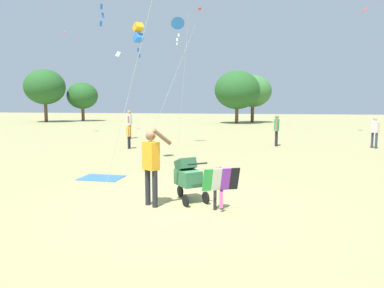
{
  "coord_description": "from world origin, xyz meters",
  "views": [
    {
      "loc": [
        1.75,
        -7.75,
        2.34
      ],
      "look_at": [
        0.26,
        0.85,
        1.3
      ],
      "focal_mm": 33.81,
      "sensor_mm": 36.0,
      "label": 1
    }
  ],
  "objects_px": {
    "person_adult_flyer": "(151,161)",
    "kite_orange_delta": "(139,33)",
    "stroller": "(188,176)",
    "kite_green_novelty": "(178,25)",
    "person_couple_left": "(277,128)",
    "child_with_butterfly_kite": "(219,183)",
    "person_kid_running": "(129,134)",
    "person_red_shirt": "(375,130)",
    "picnic_blanket": "(101,178)",
    "person_back_turned": "(129,122)"
  },
  "relations": [
    {
      "from": "person_back_turned",
      "to": "kite_green_novelty",
      "type": "bearing_deg",
      "value": -38.14
    },
    {
      "from": "person_kid_running",
      "to": "picnic_blanket",
      "type": "bearing_deg",
      "value": -77.32
    },
    {
      "from": "person_couple_left",
      "to": "person_back_turned",
      "type": "bearing_deg",
      "value": 165.06
    },
    {
      "from": "person_back_turned",
      "to": "picnic_blanket",
      "type": "relative_size",
      "value": 1.42
    },
    {
      "from": "kite_orange_delta",
      "to": "picnic_blanket",
      "type": "height_order",
      "value": "kite_orange_delta"
    },
    {
      "from": "person_adult_flyer",
      "to": "person_back_turned",
      "type": "bearing_deg",
      "value": 111.42
    },
    {
      "from": "person_kid_running",
      "to": "stroller",
      "type": "bearing_deg",
      "value": -62.48
    },
    {
      "from": "kite_orange_delta",
      "to": "person_back_turned",
      "type": "xyz_separation_m",
      "value": [
        -3.47,
        8.52,
        -3.77
      ]
    },
    {
      "from": "stroller",
      "to": "picnic_blanket",
      "type": "relative_size",
      "value": 0.83
    },
    {
      "from": "person_red_shirt",
      "to": "picnic_blanket",
      "type": "relative_size",
      "value": 1.28
    },
    {
      "from": "kite_green_novelty",
      "to": "person_kid_running",
      "type": "bearing_deg",
      "value": -141.4
    },
    {
      "from": "kite_green_novelty",
      "to": "person_kid_running",
      "type": "distance_m",
      "value": 6.13
    },
    {
      "from": "person_kid_running",
      "to": "kite_orange_delta",
      "type": "bearing_deg",
      "value": -64.54
    },
    {
      "from": "stroller",
      "to": "kite_orange_delta",
      "type": "distance_m",
      "value": 7.03
    },
    {
      "from": "child_with_butterfly_kite",
      "to": "person_couple_left",
      "type": "height_order",
      "value": "person_couple_left"
    },
    {
      "from": "child_with_butterfly_kite",
      "to": "stroller",
      "type": "distance_m",
      "value": 1.01
    },
    {
      "from": "stroller",
      "to": "kite_green_novelty",
      "type": "relative_size",
      "value": 0.16
    },
    {
      "from": "person_couple_left",
      "to": "kite_orange_delta",
      "type": "bearing_deg",
      "value": -131.28
    },
    {
      "from": "person_adult_flyer",
      "to": "picnic_blanket",
      "type": "bearing_deg",
      "value": 132.12
    },
    {
      "from": "person_adult_flyer",
      "to": "person_back_turned",
      "type": "xyz_separation_m",
      "value": [
        -5.49,
        13.99,
        0.03
      ]
    },
    {
      "from": "person_back_turned",
      "to": "stroller",
      "type": "bearing_deg",
      "value": -65.21
    },
    {
      "from": "child_with_butterfly_kite",
      "to": "person_adult_flyer",
      "type": "height_order",
      "value": "person_adult_flyer"
    },
    {
      "from": "stroller",
      "to": "person_red_shirt",
      "type": "height_order",
      "value": "person_red_shirt"
    },
    {
      "from": "person_couple_left",
      "to": "child_with_butterfly_kite",
      "type": "bearing_deg",
      "value": -99.06
    },
    {
      "from": "person_adult_flyer",
      "to": "person_couple_left",
      "type": "distance_m",
      "value": 12.11
    },
    {
      "from": "kite_green_novelty",
      "to": "person_adult_flyer",
      "type": "bearing_deg",
      "value": -81.11
    },
    {
      "from": "kite_green_novelty",
      "to": "person_back_turned",
      "type": "distance_m",
      "value": 7.06
    },
    {
      "from": "child_with_butterfly_kite",
      "to": "picnic_blanket",
      "type": "bearing_deg",
      "value": 145.41
    },
    {
      "from": "child_with_butterfly_kite",
      "to": "person_red_shirt",
      "type": "bearing_deg",
      "value": 60.32
    },
    {
      "from": "child_with_butterfly_kite",
      "to": "picnic_blanket",
      "type": "distance_m",
      "value": 4.73
    },
    {
      "from": "person_adult_flyer",
      "to": "stroller",
      "type": "distance_m",
      "value": 0.99
    },
    {
      "from": "child_with_butterfly_kite",
      "to": "person_red_shirt",
      "type": "xyz_separation_m",
      "value": [
        6.63,
        11.64,
        0.33
      ]
    },
    {
      "from": "person_adult_flyer",
      "to": "kite_orange_delta",
      "type": "relative_size",
      "value": 0.34
    },
    {
      "from": "kite_green_novelty",
      "to": "picnic_blanket",
      "type": "distance_m",
      "value": 10.51
    },
    {
      "from": "person_couple_left",
      "to": "picnic_blanket",
      "type": "relative_size",
      "value": 1.33
    },
    {
      "from": "stroller",
      "to": "picnic_blanket",
      "type": "xyz_separation_m",
      "value": [
        -3.06,
        2.04,
        -0.6
      ]
    },
    {
      "from": "kite_orange_delta",
      "to": "person_kid_running",
      "type": "relative_size",
      "value": 4.15
    },
    {
      "from": "person_adult_flyer",
      "to": "person_couple_left",
      "type": "xyz_separation_m",
      "value": [
        3.38,
        11.62,
        -0.04
      ]
    },
    {
      "from": "person_kid_running",
      "to": "child_with_butterfly_kite",
      "type": "bearing_deg",
      "value": -60.24
    },
    {
      "from": "kite_orange_delta",
      "to": "person_red_shirt",
      "type": "relative_size",
      "value": 3.27
    },
    {
      "from": "stroller",
      "to": "child_with_butterfly_kite",
      "type": "bearing_deg",
      "value": -37.76
    },
    {
      "from": "stroller",
      "to": "kite_green_novelty",
      "type": "distance_m",
      "value": 12.15
    },
    {
      "from": "person_red_shirt",
      "to": "person_couple_left",
      "type": "distance_m",
      "value": 4.77
    },
    {
      "from": "kite_green_novelty",
      "to": "child_with_butterfly_kite",
      "type": "bearing_deg",
      "value": -73.72
    },
    {
      "from": "person_adult_flyer",
      "to": "person_red_shirt",
      "type": "distance_m",
      "value": 14.15
    },
    {
      "from": "stroller",
      "to": "picnic_blanket",
      "type": "distance_m",
      "value": 3.73
    },
    {
      "from": "child_with_butterfly_kite",
      "to": "person_kid_running",
      "type": "relative_size",
      "value": 0.78
    },
    {
      "from": "kite_orange_delta",
      "to": "stroller",
      "type": "bearing_deg",
      "value": -60.91
    },
    {
      "from": "person_back_turned",
      "to": "picnic_blanket",
      "type": "height_order",
      "value": "person_back_turned"
    },
    {
      "from": "stroller",
      "to": "kite_orange_delta",
      "type": "height_order",
      "value": "kite_orange_delta"
    }
  ]
}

